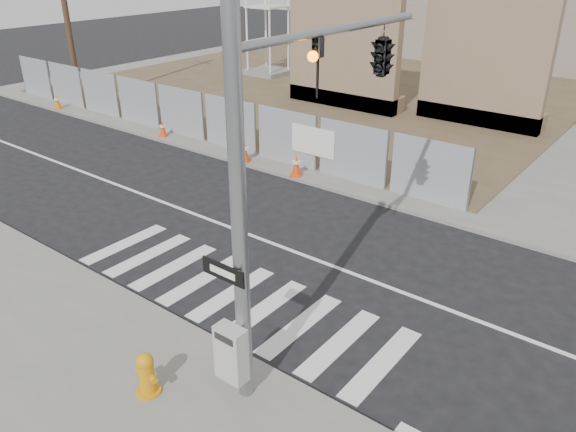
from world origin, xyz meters
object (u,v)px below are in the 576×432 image
Objects in this scene: signal_pole at (340,106)px; fire_hydrant at (146,374)px; traffic_cone_c at (245,152)px; traffic_cone_d at (296,165)px; traffic_cone_b at (163,129)px; traffic_cone_a at (57,101)px.

signal_pole reaches higher than fire_hydrant.
traffic_cone_c is at bearing 142.17° from signal_pole.
signal_pole is 9.47m from traffic_cone_d.
traffic_cone_b is at bearing 178.56° from traffic_cone_d.
traffic_cone_a is (-19.06, 10.10, -0.07)m from fire_hydrant.
fire_hydrant is 1.19× the size of traffic_cone_a.
traffic_cone_b is 0.87× the size of traffic_cone_d.
fire_hydrant is 15.40m from traffic_cone_b.
fire_hydrant reaches higher than traffic_cone_d.
signal_pole reaches higher than traffic_cone_c.
traffic_cone_c is (4.78, -0.18, 0.04)m from traffic_cone_b.
traffic_cone_a is at bearing 180.00° from traffic_cone_c.
signal_pole is at bearing -17.04° from traffic_cone_a.
traffic_cone_d is at bearing 0.00° from traffic_cone_a.
traffic_cone_d is at bearing -1.44° from traffic_cone_b.
traffic_cone_d is at bearing 133.06° from fire_hydrant.
traffic_cone_a is (-20.44, 6.27, -4.31)m from signal_pole.
fire_hydrant reaches higher than traffic_cone_c.
fire_hydrant is 10.97m from traffic_cone_d.
traffic_cone_b is at bearing 158.20° from fire_hydrant.
signal_pole is at bearing -26.65° from traffic_cone_b.
fire_hydrant is 1.12× the size of traffic_cone_c.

